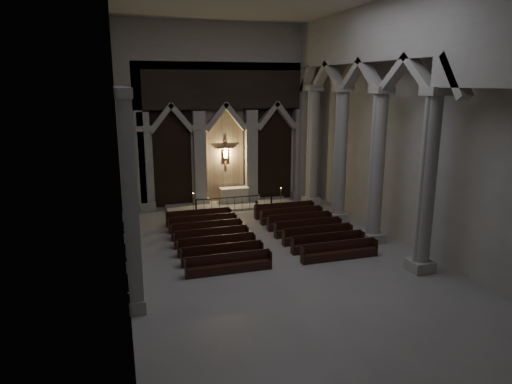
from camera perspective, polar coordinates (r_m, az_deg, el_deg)
room at (r=19.82m, az=3.92°, el=11.79°), size 24.00×24.10×12.00m
sanctuary_wall at (r=30.91m, az=-3.87°, el=10.56°), size 14.00×0.77×12.00m
right_arcade at (r=23.49m, az=15.66°, el=12.15°), size 1.00×24.00×12.00m
left_pilasters at (r=22.43m, az=-15.93°, el=1.99°), size 0.60×13.00×8.03m
sanctuary_step at (r=31.04m, az=-3.29°, el=-1.67°), size 8.50×2.60×0.15m
altar at (r=31.54m, az=-2.74°, el=-0.33°), size 1.97×0.79×1.00m
altar_rail at (r=29.65m, az=-2.69°, el=-1.20°), size 5.15×0.09×1.01m
candle_stand_left at (r=28.88m, az=-7.80°, el=-2.24°), size 0.26×0.26×1.51m
candle_stand_right at (r=30.88m, az=3.11°, el=-1.20°), size 0.22×0.22×1.33m
pews at (r=24.47m, az=0.68°, el=-5.34°), size 9.28×7.89×0.86m
worshipper at (r=28.42m, az=0.12°, el=-2.12°), size 0.43×0.32×1.07m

